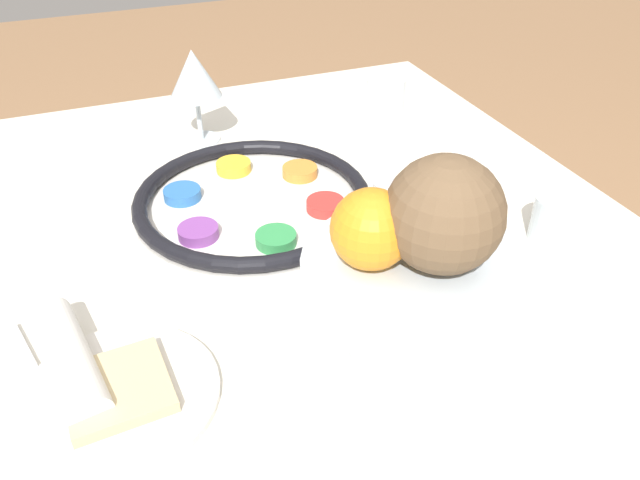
% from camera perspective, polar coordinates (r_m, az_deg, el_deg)
% --- Properties ---
extents(seder_plate, '(0.31, 0.31, 0.03)m').
position_cam_1_polar(seder_plate, '(0.83, -6.15, 3.59)').
color(seder_plate, silver).
rests_on(seder_plate, dining_table).
extents(wine_glass, '(0.08, 0.08, 0.15)m').
position_cam_1_polar(wine_glass, '(0.99, -11.44, 14.50)').
color(wine_glass, silver).
rests_on(wine_glass, dining_table).
extents(fruit_stand, '(0.21, 0.21, 0.10)m').
position_cam_1_polar(fruit_stand, '(0.59, 8.68, -3.76)').
color(fruit_stand, silver).
rests_on(fruit_stand, dining_table).
extents(orange_fruit, '(0.07, 0.07, 0.07)m').
position_cam_1_polar(orange_fruit, '(0.54, 4.71, 0.99)').
color(orange_fruit, orange).
rests_on(orange_fruit, fruit_stand).
extents(coconut, '(0.11, 0.11, 0.11)m').
position_cam_1_polar(coconut, '(0.54, 11.27, 2.30)').
color(coconut, brown).
rests_on(coconut, fruit_stand).
extents(bread_plate, '(0.18, 0.18, 0.02)m').
position_cam_1_polar(bread_plate, '(0.61, -17.90, -13.25)').
color(bread_plate, silver).
rests_on(bread_plate, dining_table).
extents(napkin_roll, '(0.16, 0.07, 0.04)m').
position_cam_1_polar(napkin_roll, '(0.64, -21.90, -10.13)').
color(napkin_roll, white).
rests_on(napkin_roll, dining_table).
extents(cup_near, '(0.07, 0.07, 0.06)m').
position_cam_1_polar(cup_near, '(1.11, 6.02, 13.03)').
color(cup_near, silver).
rests_on(cup_near, dining_table).
extents(cup_mid, '(0.07, 0.07, 0.06)m').
position_cam_1_polar(cup_mid, '(0.81, 21.03, 1.75)').
color(cup_mid, silver).
rests_on(cup_mid, dining_table).
extents(fork_left, '(0.03, 0.17, 0.01)m').
position_cam_1_polar(fork_left, '(0.92, 9.85, 5.77)').
color(fork_left, silver).
rests_on(fork_left, dining_table).
extents(fork_right, '(0.04, 0.17, 0.01)m').
position_cam_1_polar(fork_right, '(0.89, 10.80, 4.87)').
color(fork_right, silver).
rests_on(fork_right, dining_table).
extents(spoon, '(0.15, 0.06, 0.01)m').
position_cam_1_polar(spoon, '(0.66, -25.08, -11.03)').
color(spoon, silver).
rests_on(spoon, dining_table).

